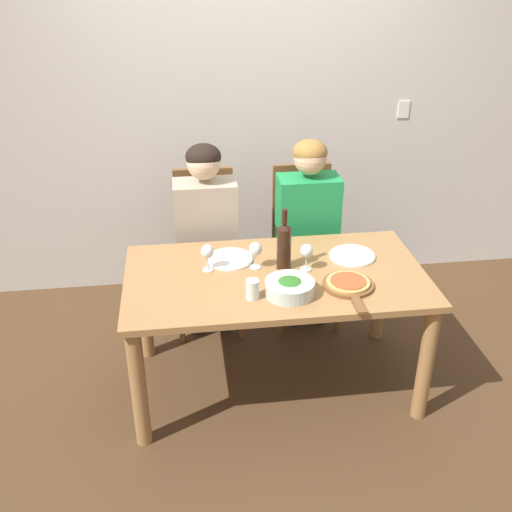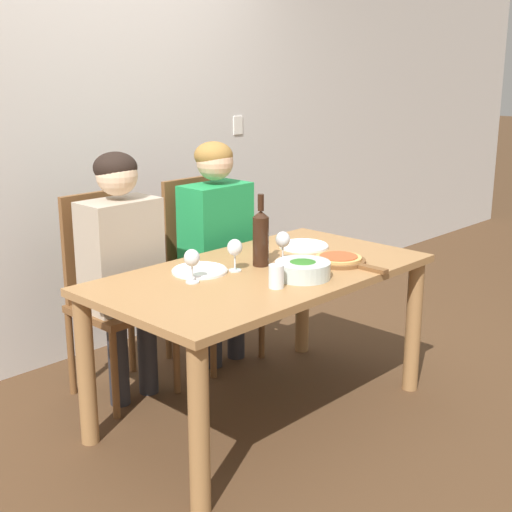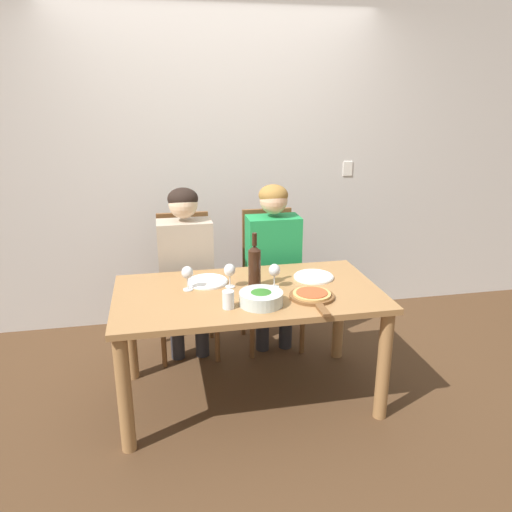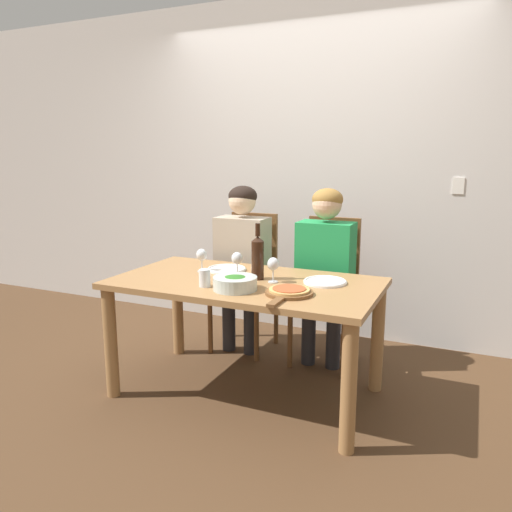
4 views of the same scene
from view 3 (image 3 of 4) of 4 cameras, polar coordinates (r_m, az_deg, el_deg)
name	(u,v)px [view 3 (image 3 of 4)]	position (r m, az deg, el deg)	size (l,w,h in m)	color
ground_plane	(249,395)	(3.35, -0.86, -15.63)	(40.00, 40.00, 0.00)	#4C331E
back_wall	(218,160)	(4.10, -4.36, 10.92)	(10.00, 0.06, 2.70)	silver
dining_table	(248,308)	(3.05, -0.91, -6.00)	(1.59, 0.86, 0.73)	#9E7042
chair_left	(186,280)	(3.73, -8.02, -2.69)	(0.42, 0.42, 1.03)	brown
chair_right	(270,274)	(3.81, 1.57, -2.04)	(0.42, 0.42, 1.03)	brown
person_woman	(186,258)	(3.55, -8.04, -0.18)	(0.47, 0.51, 1.25)	#28282D
person_man	(274,252)	(3.63, 2.02, 0.45)	(0.47, 0.51, 1.25)	#28282D
wine_bottle	(255,265)	(3.02, -0.17, -1.07)	(0.08, 0.08, 0.34)	black
broccoli_bowl	(261,298)	(2.81, 0.59, -4.83)	(0.25, 0.25, 0.08)	silver
dinner_plate_left	(207,281)	(3.15, -5.57, -2.90)	(0.26, 0.26, 0.02)	white
dinner_plate_right	(314,277)	(3.23, 6.61, -2.35)	(0.26, 0.26, 0.02)	white
pizza_on_board	(312,296)	(2.91, 6.46, -4.56)	(0.26, 0.40, 0.04)	brown
wine_glass_left	(187,274)	(3.01, -7.86, -2.02)	(0.07, 0.07, 0.15)	silver
wine_glass_right	(274,271)	(3.03, 2.12, -1.76)	(0.07, 0.07, 0.15)	silver
wine_glass_centre	(230,271)	(3.03, -3.02, -1.74)	(0.07, 0.07, 0.15)	silver
water_tumbler	(228,300)	(2.76, -3.19, -5.00)	(0.07, 0.07, 0.10)	silver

